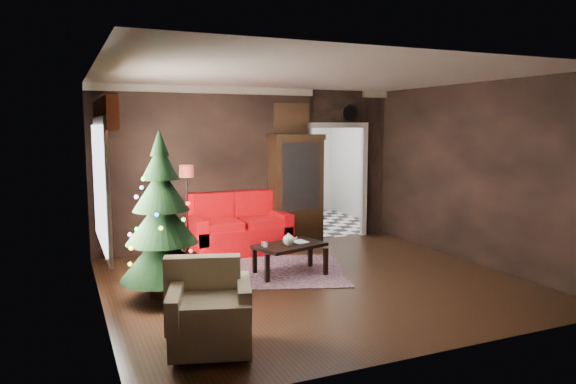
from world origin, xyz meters
name	(u,v)px	position (x,y,z in m)	size (l,w,h in m)	color
floor	(314,282)	(0.00, 0.00, 0.00)	(5.50, 5.50, 0.00)	black
ceiling	(315,75)	(0.00, 0.00, 2.80)	(5.50, 5.50, 0.00)	white
wall_back	(252,168)	(0.00, 2.50, 1.40)	(5.50, 5.50, 0.00)	black
wall_front	(437,207)	(0.00, -2.50, 1.40)	(5.50, 5.50, 0.00)	black
wall_left	(98,191)	(-2.75, 0.00, 1.40)	(5.50, 5.50, 0.00)	black
wall_right	(474,174)	(2.75, 0.00, 1.40)	(5.50, 5.50, 0.00)	black
doorway	(336,183)	(1.70, 2.50, 1.05)	(1.10, 0.10, 2.10)	silver
left_window	(100,185)	(-2.71, 0.20, 1.45)	(0.05, 1.60, 1.40)	white
valance	(104,114)	(-2.63, 0.20, 2.27)	(0.12, 2.10, 0.35)	#A84725
kitchen_floor	(303,224)	(1.70, 4.00, 0.00)	(3.00, 3.00, 0.00)	white
kitchen_window	(277,144)	(1.70, 5.45, 1.70)	(0.70, 0.06, 0.70)	white
rug	(260,271)	(-0.50, 0.82, 0.01)	(2.49, 1.81, 0.01)	#3E2732
loveseat	(239,224)	(-0.40, 2.05, 0.50)	(1.70, 0.90, 1.00)	#89020B
curio_cabinet	(296,192)	(0.75, 2.27, 0.95)	(0.90, 0.45, 1.90)	black
floor_lamp	(187,210)	(-1.34, 1.75, 0.83)	(0.24, 0.24, 1.42)	black
christmas_tree	(162,216)	(-2.03, 0.08, 1.05)	(1.04, 1.04, 1.99)	black
armchair	(211,305)	(-1.89, -1.61, 0.46)	(0.79, 0.79, 0.81)	#C9BD8B
coffee_table	(290,259)	(-0.15, 0.49, 0.23)	(0.98, 0.59, 0.44)	black
teapot	(289,240)	(-0.22, 0.38, 0.54)	(0.18, 0.18, 0.17)	white
cup_a	(264,244)	(-0.54, 0.52, 0.48)	(0.07, 0.07, 0.06)	silver
cup_b	(265,245)	(-0.54, 0.45, 0.48)	(0.06, 0.06, 0.05)	white
book	(294,235)	(-0.08, 0.49, 0.58)	(0.19, 0.02, 0.26)	tan
wall_clock	(350,113)	(1.95, 2.45, 2.38)	(0.32, 0.32, 0.06)	white
painting	(292,120)	(0.75, 2.46, 2.25)	(0.62, 0.05, 0.52)	tan
kitchen_counter	(281,197)	(1.70, 5.20, 0.45)	(1.80, 0.60, 0.90)	silver
kitchen_table	(296,210)	(1.40, 3.70, 0.38)	(0.70, 0.70, 0.75)	#543916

